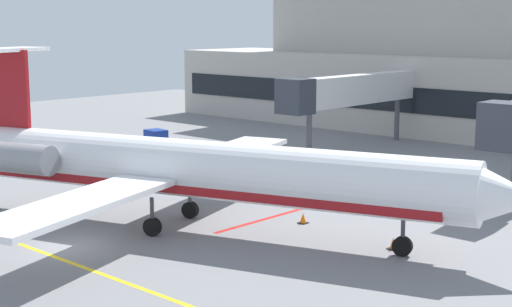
# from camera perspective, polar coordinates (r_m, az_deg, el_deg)

# --- Properties ---
(ground) EXTENTS (120.00, 120.00, 0.11)m
(ground) POSITION_cam_1_polar(r_m,az_deg,el_deg) (37.07, -13.55, -6.91)
(ground) COLOR slate
(terminal_building) EXTENTS (67.85, 12.41, 17.71)m
(terminal_building) POSITION_cam_1_polar(r_m,az_deg,el_deg) (74.53, 15.33, 6.60)
(terminal_building) COLOR #B7B2A8
(terminal_building) RESTS_ON ground
(jet_bridge_west) EXTENTS (2.40, 16.65, 6.24)m
(jet_bridge_west) POSITION_cam_1_polar(r_m,az_deg,el_deg) (62.51, 6.83, 4.61)
(jet_bridge_west) COLOR silver
(jet_bridge_west) RESTS_ON ground
(regional_jet) EXTENTS (32.93, 25.26, 8.99)m
(regional_jet) POSITION_cam_1_polar(r_m,az_deg,el_deg) (38.78, -5.30, -1.13)
(regional_jet) COLOR white
(regional_jet) RESTS_ON ground
(pushback_tractor) EXTENTS (2.46, 3.42, 2.14)m
(pushback_tractor) POSITION_cam_1_polar(r_m,az_deg,el_deg) (59.78, -7.91, 0.60)
(pushback_tractor) COLOR #19389E
(pushback_tractor) RESTS_ON ground
(safety_cone_alpha) EXTENTS (0.47, 0.47, 0.55)m
(safety_cone_alpha) POSITION_cam_1_polar(r_m,az_deg,el_deg) (36.31, 10.17, -6.65)
(safety_cone_alpha) COLOR orange
(safety_cone_alpha) RESTS_ON ground
(safety_cone_bravo) EXTENTS (0.47, 0.47, 0.55)m
(safety_cone_bravo) POSITION_cam_1_polar(r_m,az_deg,el_deg) (49.71, -4.09, -2.05)
(safety_cone_bravo) COLOR orange
(safety_cone_bravo) RESTS_ON ground
(safety_cone_charlie) EXTENTS (0.47, 0.47, 0.55)m
(safety_cone_charlie) POSITION_cam_1_polar(r_m,az_deg,el_deg) (40.29, 3.52, -4.86)
(safety_cone_charlie) COLOR orange
(safety_cone_charlie) RESTS_ON ground
(safety_cone_delta) EXTENTS (0.47, 0.47, 0.55)m
(safety_cone_delta) POSITION_cam_1_polar(r_m,az_deg,el_deg) (44.59, -10.64, -3.57)
(safety_cone_delta) COLOR orange
(safety_cone_delta) RESTS_ON ground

